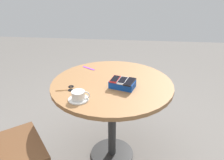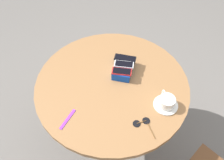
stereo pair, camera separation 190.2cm
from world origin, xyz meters
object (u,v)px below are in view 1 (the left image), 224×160
at_px(phone_white, 123,80).
at_px(phone_box, 122,84).
at_px(round_table, 112,95).
at_px(phone_red, 115,79).
at_px(coffee_cup, 79,95).
at_px(phone_black, 130,82).
at_px(lanyard_strap, 89,68).
at_px(saucer, 79,99).
at_px(sunglasses, 70,88).

bearing_deg(phone_white, phone_box, -75.60).
relative_size(round_table, phone_white, 7.26).
bearing_deg(phone_red, coffee_cup, 45.74).
distance_m(phone_black, lanyard_strap, 0.52).
height_order(phone_black, phone_white, same).
xyz_separation_m(phone_white, lanyard_strap, (0.33, -0.34, -0.06)).
xyz_separation_m(saucer, lanyard_strap, (0.04, -0.55, -0.00)).
distance_m(phone_white, sunglasses, 0.39).
relative_size(round_table, sunglasses, 7.48).
height_order(coffee_cup, sunglasses, coffee_cup).
distance_m(phone_box, phone_red, 0.07).
xyz_separation_m(phone_black, sunglasses, (0.44, 0.04, -0.06)).
bearing_deg(phone_white, coffee_cup, 36.61).
distance_m(round_table, coffee_cup, 0.38).
bearing_deg(sunglasses, lanyard_strap, -98.16).
relative_size(phone_box, lanyard_strap, 1.52).
height_order(phone_black, saucer, phone_black).
bearing_deg(saucer, round_table, -123.90).
bearing_deg(lanyard_strap, coffee_cup, 94.96).
bearing_deg(lanyard_strap, round_table, 132.51).
bearing_deg(saucer, phone_black, -149.95).
xyz_separation_m(round_table, coffee_cup, (0.19, 0.29, 0.15)).
bearing_deg(phone_red, round_table, -64.19).
bearing_deg(coffee_cup, sunglasses, -54.84).
bearing_deg(coffee_cup, phone_white, -143.39).
distance_m(coffee_cup, lanyard_strap, 0.55).
height_order(phone_white, phone_red, phone_white).
distance_m(lanyard_strap, sunglasses, 0.40).
xyz_separation_m(round_table, phone_black, (-0.14, 0.10, 0.18)).
xyz_separation_m(phone_box, phone_red, (0.06, -0.01, 0.03)).
xyz_separation_m(phone_box, sunglasses, (0.38, 0.06, -0.02)).
distance_m(phone_black, phone_white, 0.05).
bearing_deg(sunglasses, saucer, 124.36).
distance_m(saucer, lanyard_strap, 0.55).
height_order(phone_box, phone_red, phone_red).
relative_size(phone_black, coffee_cup, 1.20).
distance_m(round_table, lanyard_strap, 0.37).
distance_m(phone_box, phone_black, 0.07).
distance_m(round_table, phone_white, 0.21).
relative_size(phone_red, coffee_cup, 1.05).
xyz_separation_m(phone_black, saucer, (0.33, 0.19, -0.06)).
distance_m(round_table, phone_red, 0.19).
bearing_deg(phone_red, saucer, 45.39).
xyz_separation_m(phone_box, phone_white, (-0.00, 0.01, 0.03)).
relative_size(phone_black, sunglasses, 1.17).
xyz_separation_m(phone_black, phone_red, (0.11, -0.03, -0.00)).
height_order(saucer, coffee_cup, coffee_cup).
bearing_deg(phone_black, saucer, 30.05).
bearing_deg(lanyard_strap, phone_black, 136.72).
height_order(saucer, lanyard_strap, saucer).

